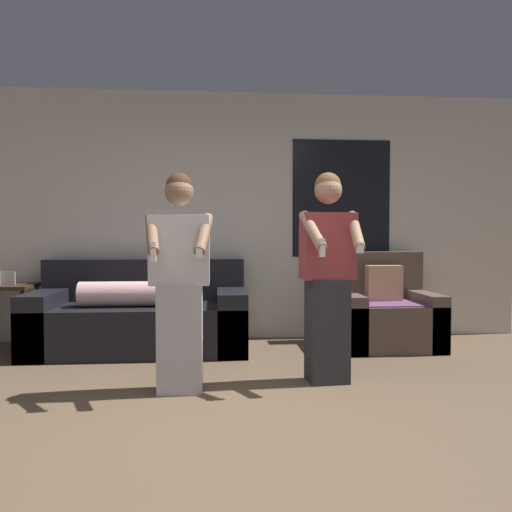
{
  "coord_description": "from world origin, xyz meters",
  "views": [
    {
      "loc": [
        -0.16,
        -2.67,
        1.11
      ],
      "look_at": [
        0.14,
        1.02,
        0.98
      ],
      "focal_mm": 35.0,
      "sensor_mm": 36.0,
      "label": 1
    }
  ],
  "objects_px": {
    "side_table": "(8,294)",
    "person_right": "(328,276)",
    "couch": "(141,318)",
    "armchair": "(384,314)",
    "person_left": "(180,283)"
  },
  "relations": [
    {
      "from": "couch",
      "to": "side_table",
      "type": "bearing_deg",
      "value": 170.82
    },
    {
      "from": "side_table",
      "to": "person_left",
      "type": "relative_size",
      "value": 0.5
    },
    {
      "from": "couch",
      "to": "person_right",
      "type": "distance_m",
      "value": 2.09
    },
    {
      "from": "couch",
      "to": "armchair",
      "type": "bearing_deg",
      "value": -0.43
    },
    {
      "from": "side_table",
      "to": "couch",
      "type": "bearing_deg",
      "value": -9.18
    },
    {
      "from": "side_table",
      "to": "person_left",
      "type": "xyz_separation_m",
      "value": [
        1.84,
        -1.61,
        0.25
      ]
    },
    {
      "from": "couch",
      "to": "person_right",
      "type": "relative_size",
      "value": 1.29
    },
    {
      "from": "side_table",
      "to": "person_right",
      "type": "xyz_separation_m",
      "value": [
        2.95,
        -1.46,
        0.27
      ]
    },
    {
      "from": "couch",
      "to": "side_table",
      "type": "height_order",
      "value": "couch"
    },
    {
      "from": "person_left",
      "to": "side_table",
      "type": "bearing_deg",
      "value": 138.7
    },
    {
      "from": "armchair",
      "to": "side_table",
      "type": "bearing_deg",
      "value": 176.45
    },
    {
      "from": "person_left",
      "to": "person_right",
      "type": "distance_m",
      "value": 1.13
    },
    {
      "from": "couch",
      "to": "person_left",
      "type": "distance_m",
      "value": 1.55
    },
    {
      "from": "couch",
      "to": "person_left",
      "type": "height_order",
      "value": "person_left"
    },
    {
      "from": "armchair",
      "to": "person_right",
      "type": "height_order",
      "value": "person_right"
    }
  ]
}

